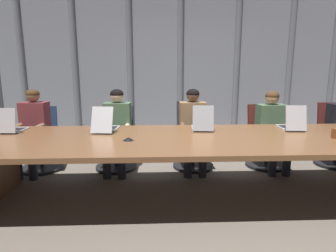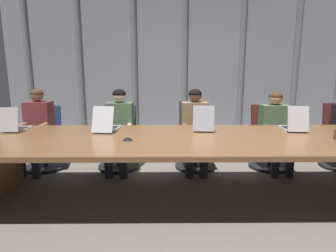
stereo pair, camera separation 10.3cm
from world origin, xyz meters
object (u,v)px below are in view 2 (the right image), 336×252
(laptop_left_end, at_px, (15,126))
(person_left_end, at_px, (37,126))
(laptop_left_mid, at_px, (107,125))
(office_chair_left_mid, at_px, (119,145))
(person_left_mid, at_px, (119,126))
(office_chair_right_mid, at_px, (269,144))
(office_chair_left_end, at_px, (45,145))
(conference_mic_right_side, at_px, (128,138))
(person_center, at_px, (195,126))
(office_chair_center, at_px, (195,143))
(laptop_right_mid, at_px, (294,125))
(person_right_mid, at_px, (276,126))
(laptop_center, at_px, (203,125))

(laptop_left_end, distance_m, person_left_end, 0.64)
(laptop_left_mid, distance_m, office_chair_left_mid, 0.89)
(laptop_left_end, bearing_deg, laptop_left_mid, -86.65)
(laptop_left_mid, height_order, person_left_mid, person_left_mid)
(office_chair_right_mid, bearing_deg, office_chair_left_mid, -97.32)
(office_chair_left_end, relative_size, person_left_end, 0.77)
(office_chair_right_mid, bearing_deg, conference_mic_right_side, -64.59)
(conference_mic_right_side, bearing_deg, office_chair_left_mid, 103.46)
(person_left_mid, distance_m, conference_mic_right_side, 1.13)
(person_center, bearing_deg, office_chair_left_end, -93.76)
(laptop_left_end, xyz_separation_m, person_left_end, (-0.04, 0.63, -0.13))
(laptop_left_mid, height_order, office_chair_center, laptop_left_mid)
(laptop_right_mid, xyz_separation_m, person_right_mid, (0.04, 0.63, -0.14))
(laptop_left_end, bearing_deg, person_left_mid, -58.37)
(office_chair_center, height_order, conference_mic_right_side, office_chair_center)
(laptop_center, height_order, office_chair_center, laptop_center)
(office_chair_left_mid, relative_size, office_chair_right_mid, 0.98)
(person_left_mid, relative_size, person_center, 1.00)
(person_left_end, relative_size, conference_mic_right_side, 10.67)
(person_left_mid, bearing_deg, person_right_mid, 92.21)
(laptop_center, bearing_deg, conference_mic_right_side, 124.80)
(laptop_right_mid, distance_m, person_left_mid, 2.28)
(office_chair_center, distance_m, person_right_mid, 1.18)
(laptop_right_mid, distance_m, office_chair_left_end, 3.44)
(laptop_left_end, distance_m, laptop_right_mid, 3.31)
(office_chair_left_end, distance_m, person_center, 2.24)
(laptop_left_mid, bearing_deg, laptop_center, -84.51)
(office_chair_right_mid, distance_m, person_center, 1.18)
(office_chair_center, bearing_deg, person_left_mid, -85.72)
(laptop_center, height_order, person_left_end, person_left_end)
(office_chair_center, bearing_deg, laptop_center, -3.32)
(laptop_left_end, bearing_deg, laptop_right_mid, -87.70)
(office_chair_center, bearing_deg, laptop_right_mid, 50.01)
(laptop_left_mid, relative_size, office_chair_left_end, 0.53)
(person_center, bearing_deg, office_chair_center, 172.95)
(person_center, bearing_deg, office_chair_right_mid, 98.14)
(laptop_left_mid, distance_m, conference_mic_right_side, 0.57)
(office_chair_left_mid, xyz_separation_m, person_center, (1.11, -0.15, 0.32))
(laptop_left_end, height_order, person_center, person_center)
(laptop_center, distance_m, office_chair_right_mid, 1.41)
(laptop_center, bearing_deg, office_chair_left_mid, 61.26)
(person_center, xyz_separation_m, conference_mic_right_side, (-0.81, -1.09, 0.09))
(laptop_left_end, height_order, office_chair_right_mid, laptop_left_end)
(person_center, distance_m, conference_mic_right_side, 1.36)
(office_chair_right_mid, bearing_deg, person_center, -89.45)
(office_chair_left_end, bearing_deg, laptop_left_mid, 45.51)
(laptop_center, xyz_separation_m, office_chair_right_mid, (1.09, 0.76, -0.45))
(person_left_mid, bearing_deg, office_chair_left_end, -95.54)
(person_center, bearing_deg, person_right_mid, 90.26)
(person_left_mid, bearing_deg, office_chair_left_mid, -165.65)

